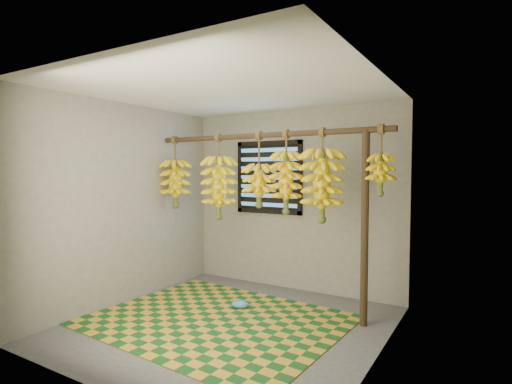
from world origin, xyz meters
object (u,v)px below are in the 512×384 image
Objects in this scene: plastic_bag at (240,304)px; banana_bunch_e at (322,185)px; woven_mat at (216,320)px; banana_bunch_a at (175,183)px; banana_bunch_d at (286,182)px; banana_bunch_b at (219,188)px; banana_bunch_f at (381,174)px; support_post at (365,229)px; banana_bunch_c at (259,185)px.

banana_bunch_e is (0.90, 0.24, 1.38)m from plastic_bag.
banana_bunch_a is at bearing 150.19° from woven_mat.
banana_bunch_a is 1.00× the size of banana_bunch_d.
banana_bunch_b and banana_bunch_f have the same top height.
support_post is 1.32m from banana_bunch_c.
banana_bunch_d reaches higher than woven_mat.
banana_bunch_b is at bearing 180.00° from banana_bunch_f.
banana_bunch_b is at bearing 124.00° from woven_mat.
woven_mat is 2.71× the size of banana_bunch_a.
woven_mat is at bearing -101.07° from banana_bunch_c.
support_post reaches higher than plastic_bag.
banana_bunch_a is 1.33× the size of banana_bunch_f.
banana_bunch_c and banana_bunch_e have the same top height.
support_post is 0.64m from banana_bunch_e.
plastic_bag is at bearing -171.14° from banana_bunch_f.
banana_bunch_f reaches higher than plastic_bag.
banana_bunch_e and banana_bunch_f have the same top height.
banana_bunch_b is (-1.83, 0.00, 0.38)m from support_post.
banana_bunch_c is at bearing 63.91° from plastic_bag.
banana_bunch_b is 0.94m from banana_bunch_d.
banana_bunch_e reaches higher than plastic_bag.
banana_bunch_b is 0.59m from banana_bunch_c.
banana_bunch_a is at bearing -180.00° from banana_bunch_d.
banana_bunch_b is (-0.45, 0.67, 1.38)m from woven_mat.
plastic_bag is 0.22× the size of banana_bunch_a.
banana_bunch_f is at bearing -0.00° from banana_bunch_c.
banana_bunch_f is at bearing 0.00° from banana_bunch_e.
banana_bunch_a is 0.90× the size of banana_bunch_b.
banana_bunch_f is at bearing -0.00° from banana_bunch_b.
banana_bunch_b is at bearing 153.27° from plastic_bag.
banana_bunch_b is 1.12× the size of banana_bunch_d.
banana_bunch_a is 2.70m from banana_bunch_f.
woven_mat is 1.82m from banana_bunch_e.
banana_bunch_c is at bearing 180.00° from support_post.
banana_bunch_d is (0.47, 0.24, 1.41)m from plastic_bag.
banana_bunch_a is (-1.19, 0.24, 1.37)m from plastic_bag.
banana_bunch_e is at bearing 180.00° from banana_bunch_f.
banana_bunch_a and banana_bunch_b have the same top height.
plastic_bag is at bearing -170.19° from support_post.
support_post is 9.83× the size of plastic_bag.
support_post is at bearing 25.95° from woven_mat.
banana_bunch_e is at bearing -0.00° from banana_bunch_c.
banana_bunch_a is at bearing 180.00° from support_post.
woven_mat is 0.44m from plastic_bag.
support_post is at bearing 0.00° from banana_bunch_a.
woven_mat is 1.68m from banana_bunch_d.
banana_bunch_e is (1.37, -0.00, 0.05)m from banana_bunch_b.
banana_bunch_b is 1.20× the size of banana_bunch_c.
banana_bunch_e is (-0.46, 0.00, 0.43)m from support_post.
banana_bunch_a and banana_bunch_d have the same top height.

